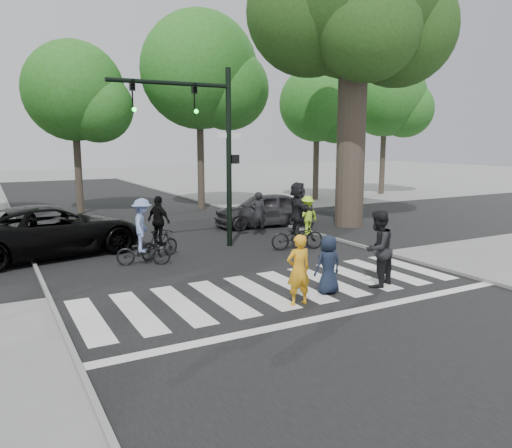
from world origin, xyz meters
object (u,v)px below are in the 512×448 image
at_px(cyclist_right, 298,220).
at_px(traffic_signal, 205,132).
at_px(pedestrian_adult, 378,248).
at_px(eucalyptus, 353,4).
at_px(car_grey, 264,210).
at_px(pedestrian_child, 328,265).
at_px(pedestrian_woman, 298,270).
at_px(car_suv, 51,230).
at_px(cyclist_left, 143,237).
at_px(cyclist_mid, 159,233).

bearing_deg(cyclist_right, traffic_signal, 147.52).
bearing_deg(pedestrian_adult, eucalyptus, -144.24).
xyz_separation_m(traffic_signal, car_grey, (3.89, 2.98, -3.18)).
height_order(eucalyptus, pedestrian_child, eucalyptus).
bearing_deg(pedestrian_woman, eucalyptus, -130.99).
relative_size(car_suv, car_grey, 1.39).
height_order(pedestrian_adult, car_grey, pedestrian_adult).
height_order(pedestrian_adult, car_suv, pedestrian_adult).
distance_m(eucalyptus, pedestrian_woman, 13.82).
height_order(traffic_signal, pedestrian_child, traffic_signal).
distance_m(cyclist_left, car_grey, 7.71).
xyz_separation_m(eucalyptus, cyclist_mid, (-9.04, -2.08, -8.28)).
relative_size(cyclist_mid, car_suv, 0.33).
xyz_separation_m(eucalyptus, pedestrian_adult, (-5.20, -7.63, -8.11)).
relative_size(cyclist_left, cyclist_mid, 1.01).
relative_size(pedestrian_child, car_suv, 0.24).
height_order(cyclist_left, cyclist_mid, cyclist_left).
distance_m(traffic_signal, pedestrian_adult, 7.11).
height_order(pedestrian_adult, cyclist_right, cyclist_right).
relative_size(pedestrian_adult, cyclist_right, 0.85).
height_order(eucalyptus, pedestrian_woman, eucalyptus).
relative_size(pedestrian_child, cyclist_right, 0.62).
bearing_deg(cyclist_mid, cyclist_left, -137.48).
xyz_separation_m(cyclist_left, car_suv, (-2.20, 2.63, -0.04)).
bearing_deg(cyclist_left, pedestrian_woman, -68.86).
bearing_deg(eucalyptus, traffic_signal, -168.44).
height_order(pedestrian_adult, cyclist_mid, cyclist_mid).
bearing_deg(cyclist_mid, traffic_signal, 18.09).
relative_size(traffic_signal, car_grey, 1.42).
distance_m(pedestrian_adult, cyclist_left, 6.69).
height_order(pedestrian_woman, pedestrian_child, pedestrian_woman).
xyz_separation_m(eucalyptus, car_suv, (-11.94, -0.08, -8.27)).
bearing_deg(car_suv, eucalyptus, -102.09).
bearing_deg(pedestrian_woman, car_suv, -58.34).
height_order(pedestrian_child, cyclist_right, cyclist_right).
distance_m(traffic_signal, eucalyptus, 8.98).
bearing_deg(cyclist_left, car_grey, 33.24).
distance_m(pedestrian_child, pedestrian_adult, 1.47).
height_order(cyclist_right, car_grey, cyclist_right).
relative_size(eucalyptus, cyclist_mid, 6.66).
xyz_separation_m(traffic_signal, pedestrian_adult, (1.98, -6.17, -2.93)).
bearing_deg(car_suv, cyclist_mid, -136.93).
relative_size(pedestrian_child, cyclist_left, 0.72).
xyz_separation_m(pedestrian_adult, cyclist_right, (0.59, 4.53, 0.05)).
relative_size(traffic_signal, cyclist_left, 3.03).
bearing_deg(car_suv, traffic_signal, -118.70).
bearing_deg(cyclist_left, pedestrian_child, -57.31).
height_order(cyclist_left, car_grey, cyclist_left).
bearing_deg(cyclist_right, pedestrian_adult, -97.46).
relative_size(pedestrian_woman, cyclist_mid, 0.82).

